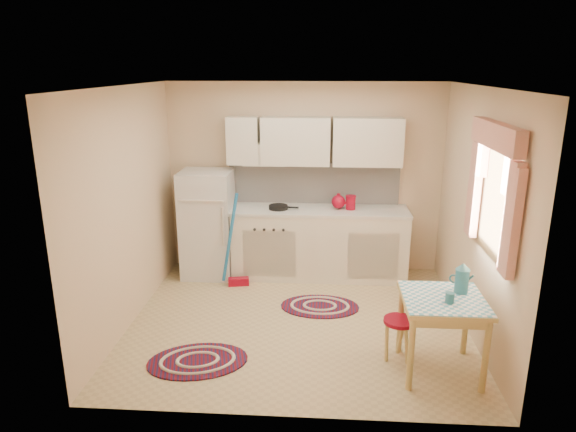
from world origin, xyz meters
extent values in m
plane|color=tan|center=(0.00, 0.00, 0.00)|extent=(3.60, 3.60, 0.00)
cube|color=silver|center=(0.00, 0.00, 2.50)|extent=(3.60, 3.20, 0.04)
cube|color=#D1B28D|center=(0.00, 1.60, 1.25)|extent=(3.60, 0.04, 2.50)
cube|color=#D1B28D|center=(0.00, -1.60, 1.25)|extent=(3.60, 0.04, 2.50)
cube|color=#D1B28D|center=(-1.80, 0.00, 1.25)|extent=(0.04, 3.20, 2.50)
cube|color=#D1B28D|center=(1.80, 0.00, 1.25)|extent=(0.04, 3.20, 2.50)
cube|color=silver|center=(0.12, 1.59, 1.20)|extent=(2.25, 0.03, 0.55)
cube|color=silver|center=(0.12, 1.44, 1.77)|extent=(2.25, 0.33, 0.60)
cube|color=white|center=(1.78, -0.55, 1.55)|extent=(0.04, 0.85, 0.95)
cube|color=silver|center=(-1.24, 1.25, 0.70)|extent=(0.65, 0.60, 1.40)
cube|color=silver|center=(0.22, 1.30, 0.44)|extent=(2.25, 0.60, 0.88)
cube|color=silver|center=(0.22, 1.30, 0.90)|extent=(2.27, 0.62, 0.04)
cylinder|color=black|center=(-0.32, 1.25, 0.94)|extent=(0.26, 0.26, 0.05)
cylinder|color=maroon|center=(0.61, 1.30, 1.00)|extent=(0.12, 0.12, 0.16)
cube|color=#D7BA6B|center=(1.33, -0.85, 0.36)|extent=(0.72, 0.72, 0.72)
cylinder|color=maroon|center=(0.98, -0.70, 0.21)|extent=(0.39, 0.39, 0.42)
cylinder|color=#296C7E|center=(1.35, -0.95, 0.77)|extent=(0.08, 0.08, 0.10)
camera|label=1|loc=(0.23, -5.06, 2.69)|focal=32.00mm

